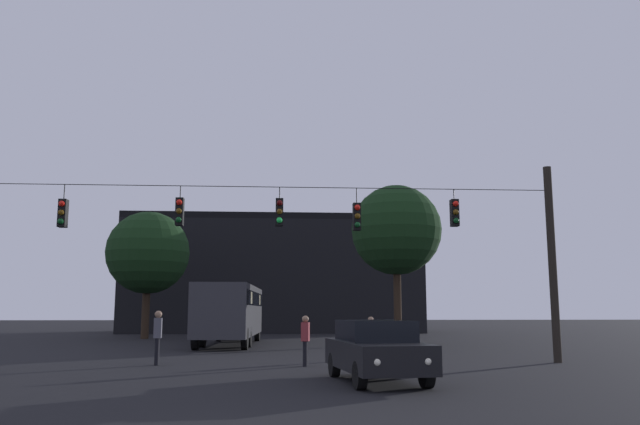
% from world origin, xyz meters
% --- Properties ---
extents(ground_plane, '(168.00, 168.00, 0.00)m').
position_xyz_m(ground_plane, '(0.00, 24.50, 0.00)').
color(ground_plane, black).
rests_on(ground_plane, ground).
extents(overhead_signal_span, '(20.18, 0.44, 6.85)m').
position_xyz_m(overhead_signal_span, '(0.00, 12.83, 3.97)').
color(overhead_signal_span, black).
rests_on(overhead_signal_span, ground).
extents(city_bus, '(2.90, 11.08, 3.00)m').
position_xyz_m(city_bus, '(-2.09, 24.72, 1.87)').
color(city_bus, '#2D2D33').
rests_on(city_bus, ground).
extents(car_near_right, '(2.29, 4.48, 1.52)m').
position_xyz_m(car_near_right, '(2.85, 7.44, 0.80)').
color(car_near_right, black).
rests_on(car_near_right, ground).
extents(pedestrian_crossing_left, '(0.27, 0.38, 1.76)m').
position_xyz_m(pedestrian_crossing_left, '(-3.56, 12.70, 1.00)').
color(pedestrian_crossing_left, black).
rests_on(pedestrian_crossing_left, ground).
extents(pedestrian_crossing_center, '(0.34, 0.42, 1.54)m').
position_xyz_m(pedestrian_crossing_center, '(3.80, 14.78, 0.86)').
color(pedestrian_crossing_center, black).
rests_on(pedestrian_crossing_center, ground).
extents(pedestrian_crossing_right, '(0.30, 0.40, 1.60)m').
position_xyz_m(pedestrian_crossing_right, '(1.26, 11.97, 0.90)').
color(pedestrian_crossing_right, black).
rests_on(pedestrian_crossing_right, ground).
extents(corner_building, '(23.69, 8.96, 9.34)m').
position_xyz_m(corner_building, '(-0.05, 44.27, 4.67)').
color(corner_building, black).
rests_on(corner_building, ground).
extents(tree_left_silhouette, '(4.85, 4.85, 8.49)m').
position_xyz_m(tree_left_silhouette, '(6.68, 24.70, 6.04)').
color(tree_left_silhouette, '#2D2116').
rests_on(tree_left_silhouette, ground).
extents(tree_behind_building, '(5.25, 5.25, 8.04)m').
position_xyz_m(tree_behind_building, '(-7.98, 31.99, 5.39)').
color(tree_behind_building, '#2D2116').
rests_on(tree_behind_building, ground).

